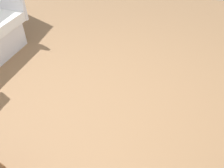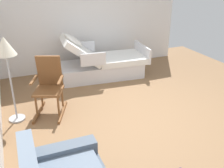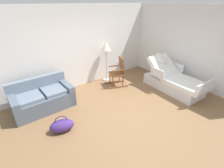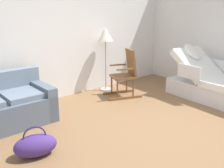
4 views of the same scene
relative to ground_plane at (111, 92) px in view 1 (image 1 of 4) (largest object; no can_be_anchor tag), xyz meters
name	(u,v)px [view 1 (image 1 of 4)]	position (x,y,z in m)	size (l,w,h in m)	color
ground_plane	(111,92)	(0.00, 0.00, 0.00)	(7.02, 7.02, 0.00)	olive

